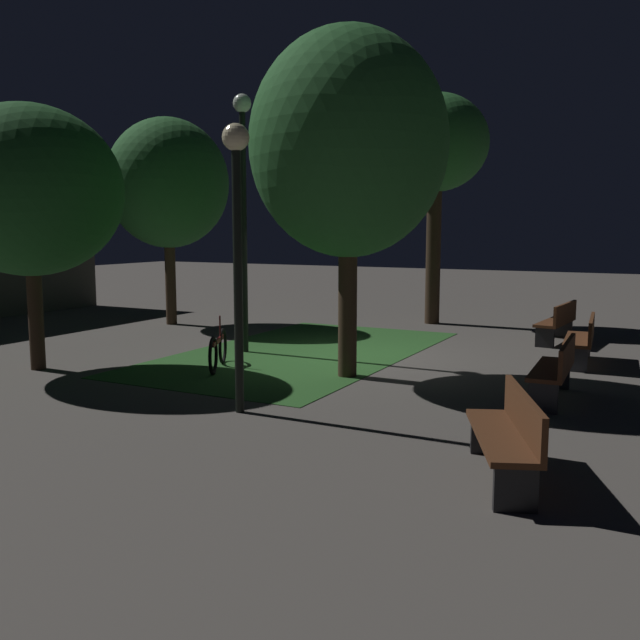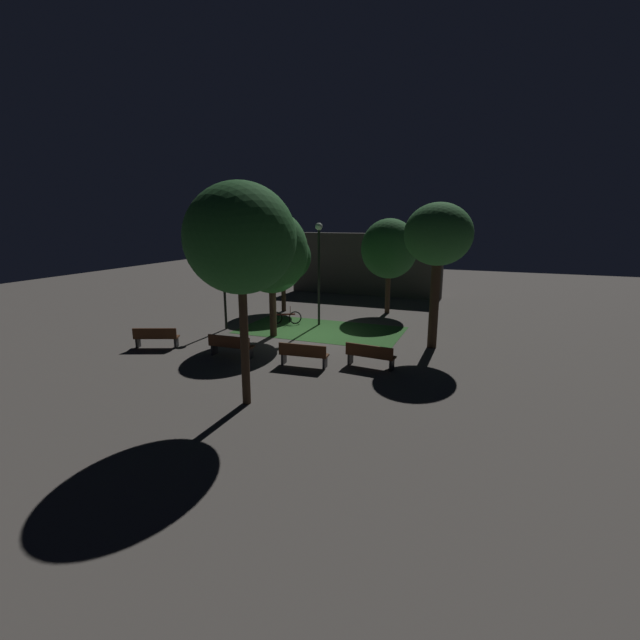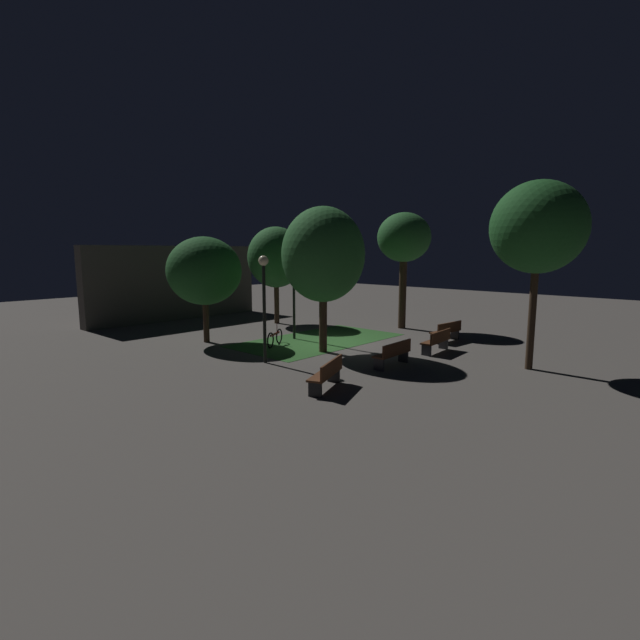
% 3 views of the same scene
% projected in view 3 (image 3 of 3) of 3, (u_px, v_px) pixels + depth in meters
% --- Properties ---
extents(ground_plane, '(60.00, 60.00, 0.00)m').
position_uv_depth(ground_plane, '(335.00, 344.00, 20.08)').
color(ground_plane, '#56514C').
extents(grass_lawn, '(7.73, 4.20, 0.01)m').
position_uv_depth(grass_lawn, '(318.00, 340.00, 21.00)').
color(grass_lawn, '#2D6028').
rests_on(grass_lawn, ground).
extents(bench_corner, '(1.82, 0.55, 0.88)m').
position_uv_depth(bench_corner, '(394.00, 353.00, 16.19)').
color(bench_corner, brown).
rests_on(bench_corner, ground).
extents(bench_by_lamp, '(1.83, 0.62, 0.88)m').
position_uv_depth(bench_by_lamp, '(437.00, 340.00, 18.44)').
color(bench_by_lamp, '#512D19').
rests_on(bench_by_lamp, ground).
extents(bench_front_right, '(1.85, 1.12, 0.88)m').
position_uv_depth(bench_front_right, '(327.00, 373.00, 13.53)').
color(bench_front_right, '#512D19').
rests_on(bench_front_right, ground).
extents(bench_path_side, '(1.84, 0.65, 0.88)m').
position_uv_depth(bench_path_side, '(447.00, 331.00, 20.64)').
color(bench_path_side, '#512D19').
rests_on(bench_path_side, ground).
extents(tree_back_right, '(2.71, 2.71, 5.93)m').
position_uv_depth(tree_back_right, '(404.00, 239.00, 23.61)').
color(tree_back_right, '#38281C').
rests_on(tree_back_right, ground).
extents(tree_lawn_side, '(3.12, 3.12, 5.30)m').
position_uv_depth(tree_lawn_side, '(276.00, 258.00, 25.37)').
color(tree_lawn_side, '#423021').
rests_on(tree_lawn_side, ground).
extents(tree_near_wall, '(3.25, 3.25, 5.71)m').
position_uv_depth(tree_near_wall, '(323.00, 255.00, 18.04)').
color(tree_near_wall, '#423021').
rests_on(tree_near_wall, ground).
extents(tree_back_left, '(3.21, 3.21, 4.62)m').
position_uv_depth(tree_back_left, '(204.00, 271.00, 20.14)').
color(tree_back_left, '#38281C').
rests_on(tree_back_left, ground).
extents(tree_right_canopy, '(3.05, 3.05, 6.29)m').
position_uv_depth(tree_right_canopy, '(538.00, 228.00, 15.22)').
color(tree_right_canopy, '#38281C').
rests_on(tree_right_canopy, ground).
extents(lamp_post_plaza_east, '(0.36, 0.36, 5.08)m').
position_uv_depth(lamp_post_plaza_east, '(294.00, 264.00, 20.82)').
color(lamp_post_plaza_east, black).
rests_on(lamp_post_plaza_east, ground).
extents(lamp_post_near_wall, '(0.36, 0.36, 3.85)m').
position_uv_depth(lamp_post_near_wall, '(264.00, 289.00, 16.41)').
color(lamp_post_near_wall, black).
rests_on(lamp_post_near_wall, ground).
extents(bicycle, '(1.50, 0.77, 0.93)m').
position_uv_depth(bicycle, '(275.00, 338.00, 19.74)').
color(bicycle, black).
rests_on(bicycle, ground).
extents(building_wall_backdrop, '(10.65, 0.80, 4.29)m').
position_uv_depth(building_wall_backdrop, '(176.00, 283.00, 27.13)').
color(building_wall_backdrop, '#4C4742').
rests_on(building_wall_backdrop, ground).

